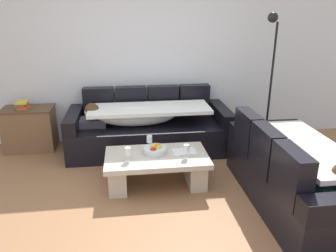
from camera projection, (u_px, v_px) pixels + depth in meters
ground_plane at (151, 212)px, 3.41m from camera, size 14.00×14.00×0.00m
back_wall at (138, 54)px, 4.95m from camera, size 9.00×0.10×2.70m
couch_along_wall at (147, 128)px, 4.82m from camera, size 2.32×0.92×0.88m
couch_near_window at (296, 176)px, 3.46m from camera, size 0.92×1.94×0.88m
coffee_table at (157, 166)px, 3.88m from camera, size 1.20×0.68×0.38m
fruit_bowl at (155, 150)px, 3.88m from camera, size 0.28×0.28×0.10m
wine_glass_near_left at (128, 152)px, 3.65m from camera, size 0.07×0.07×0.17m
wine_glass_near_right at (186, 149)px, 3.72m from camera, size 0.07×0.07×0.17m
wine_glass_far_back at (149, 140)px, 3.98m from camera, size 0.07×0.07×0.17m
open_magazine at (184, 152)px, 3.92m from camera, size 0.29×0.23×0.01m
side_cabinet at (30, 129)px, 4.83m from camera, size 0.72×0.44×0.64m
book_stack_on_cabinet at (22, 105)px, 4.69m from camera, size 0.17×0.22×0.10m
floor_lamp at (270, 73)px, 4.72m from camera, size 0.33×0.31×1.95m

